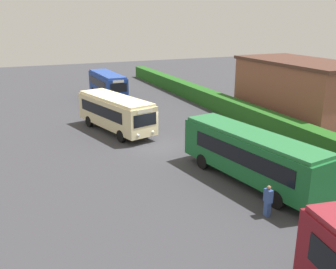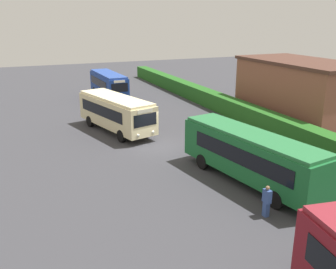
{
  "view_description": "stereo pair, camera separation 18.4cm",
  "coord_description": "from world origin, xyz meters",
  "px_view_note": "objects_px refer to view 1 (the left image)",
  "views": [
    {
      "loc": [
        25.23,
        -9.81,
        9.58
      ],
      "look_at": [
        1.4,
        0.42,
        1.33
      ],
      "focal_mm": 39.68,
      "sensor_mm": 36.0,
      "label": 1
    },
    {
      "loc": [
        25.3,
        -9.64,
        9.58
      ],
      "look_at": [
        1.4,
        0.42,
        1.33
      ],
      "focal_mm": 39.68,
      "sensor_mm": 36.0,
      "label": 2
    }
  ],
  "objects_px": {
    "bus_green": "(250,154)",
    "person_left": "(268,200)",
    "bus_blue": "(107,84)",
    "bus_cream": "(116,112)",
    "traffic_cone": "(190,119)"
  },
  "relations": [
    {
      "from": "bus_cream",
      "to": "traffic_cone",
      "type": "height_order",
      "value": "bus_cream"
    },
    {
      "from": "bus_cream",
      "to": "traffic_cone",
      "type": "distance_m",
      "value": 7.42
    },
    {
      "from": "bus_blue",
      "to": "bus_green",
      "type": "distance_m",
      "value": 27.18
    },
    {
      "from": "bus_blue",
      "to": "traffic_cone",
      "type": "height_order",
      "value": "bus_blue"
    },
    {
      "from": "traffic_cone",
      "to": "person_left",
      "type": "bearing_deg",
      "value": -13.9
    },
    {
      "from": "bus_cream",
      "to": "bus_green",
      "type": "distance_m",
      "value": 14.01
    },
    {
      "from": "bus_cream",
      "to": "bus_blue",
      "type": "bearing_deg",
      "value": 153.42
    },
    {
      "from": "bus_cream",
      "to": "person_left",
      "type": "xyz_separation_m",
      "value": [
        16.99,
        3.04,
        -0.91
      ]
    },
    {
      "from": "bus_blue",
      "to": "traffic_cone",
      "type": "bearing_deg",
      "value": 15.24
    },
    {
      "from": "bus_green",
      "to": "bus_cream",
      "type": "bearing_deg",
      "value": 9.72
    },
    {
      "from": "bus_cream",
      "to": "person_left",
      "type": "height_order",
      "value": "bus_cream"
    },
    {
      "from": "person_left",
      "to": "traffic_cone",
      "type": "bearing_deg",
      "value": 74.81
    },
    {
      "from": "bus_blue",
      "to": "bus_cream",
      "type": "distance_m",
      "value": 14.17
    },
    {
      "from": "bus_green",
      "to": "person_left",
      "type": "bearing_deg",
      "value": 148.58
    },
    {
      "from": "bus_blue",
      "to": "bus_green",
      "type": "xyz_separation_m",
      "value": [
        27.12,
        1.72,
        0.02
      ]
    }
  ]
}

